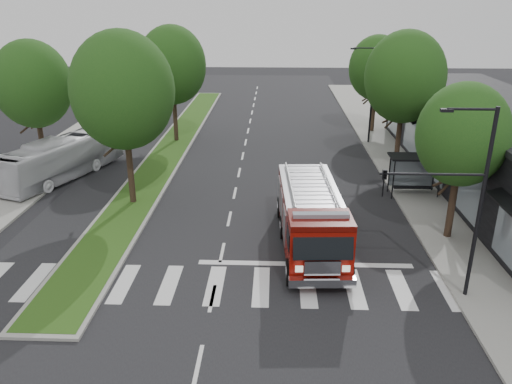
# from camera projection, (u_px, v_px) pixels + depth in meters

# --- Properties ---
(ground) EXTENTS (140.00, 140.00, 0.00)m
(ground) POSITION_uv_depth(u_px,v_px,m) (222.00, 253.00, 24.41)
(ground) COLOR black
(ground) RESTS_ON ground
(sidewalk_right) EXTENTS (5.00, 80.00, 0.15)m
(sidewalk_right) POSITION_uv_depth(u_px,v_px,m) (424.00, 184.00, 33.25)
(sidewalk_right) COLOR gray
(sidewalk_right) RESTS_ON ground
(sidewalk_left) EXTENTS (5.00, 80.00, 0.15)m
(sidewalk_left) POSITION_uv_depth(u_px,v_px,m) (27.00, 178.00, 34.21)
(sidewalk_left) COLOR gray
(sidewalk_left) RESTS_ON ground
(median) EXTENTS (3.00, 50.00, 0.15)m
(median) POSITION_uv_depth(u_px,v_px,m) (172.00, 147.00, 41.36)
(median) COLOR gray
(median) RESTS_ON ground
(storefront_row) EXTENTS (8.00, 30.00, 5.00)m
(storefront_row) POSITION_uv_depth(u_px,v_px,m) (499.00, 149.00, 32.21)
(storefront_row) COLOR black
(storefront_row) RESTS_ON ground
(bus_shelter) EXTENTS (3.20, 1.60, 2.61)m
(bus_shelter) POSITION_uv_depth(u_px,v_px,m) (415.00, 164.00, 30.86)
(bus_shelter) COLOR black
(bus_shelter) RESTS_ON ground
(tree_right_near) EXTENTS (4.40, 4.40, 8.05)m
(tree_right_near) POSITION_uv_depth(u_px,v_px,m) (463.00, 135.00, 23.86)
(tree_right_near) COLOR black
(tree_right_near) RESTS_ON ground
(tree_right_mid) EXTENTS (5.60, 5.60, 9.72)m
(tree_right_mid) POSITION_uv_depth(u_px,v_px,m) (405.00, 77.00, 34.68)
(tree_right_mid) COLOR black
(tree_right_mid) RESTS_ON ground
(tree_right_far) EXTENTS (5.00, 5.00, 8.73)m
(tree_right_far) POSITION_uv_depth(u_px,v_px,m) (377.00, 68.00, 44.23)
(tree_right_far) COLOR black
(tree_right_far) RESTS_ON ground
(tree_median_near) EXTENTS (5.80, 5.80, 10.16)m
(tree_median_near) POSITION_uv_depth(u_px,v_px,m) (123.00, 91.00, 27.74)
(tree_median_near) COLOR black
(tree_median_near) RESTS_ON ground
(tree_median_far) EXTENTS (5.60, 5.60, 9.72)m
(tree_median_far) POSITION_uv_depth(u_px,v_px,m) (172.00, 65.00, 40.89)
(tree_median_far) COLOR black
(tree_median_far) RESTS_ON ground
(tree_left_mid) EXTENTS (5.20, 5.20, 9.16)m
(tree_left_mid) POSITION_uv_depth(u_px,v_px,m) (33.00, 84.00, 33.85)
(tree_left_mid) COLOR black
(tree_left_mid) RESTS_ON ground
(streetlight_right_near) EXTENTS (4.08, 0.22, 8.00)m
(streetlight_right_near) POSITION_uv_depth(u_px,v_px,m) (459.00, 193.00, 19.12)
(streetlight_right_near) COLOR black
(streetlight_right_near) RESTS_ON ground
(streetlight_right_far) EXTENTS (2.11, 0.20, 8.00)m
(streetlight_right_far) POSITION_uv_depth(u_px,v_px,m) (371.00, 91.00, 41.04)
(streetlight_right_far) COLOR black
(streetlight_right_far) RESTS_ON ground
(fire_engine) EXTENTS (3.27, 9.42, 3.22)m
(fire_engine) POSITION_uv_depth(u_px,v_px,m) (311.00, 218.00, 24.54)
(fire_engine) COLOR #530804
(fire_engine) RESTS_ON ground
(city_bus) EXTENTS (5.74, 10.42, 2.85)m
(city_bus) POSITION_uv_depth(u_px,v_px,m) (62.00, 158.00, 34.08)
(city_bus) COLOR silver
(city_bus) RESTS_ON ground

